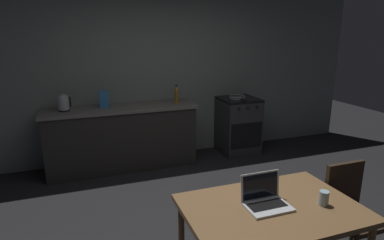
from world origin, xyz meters
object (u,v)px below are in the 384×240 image
at_px(stove_oven, 238,125).
at_px(drinking_glass, 324,198).
at_px(dining_table, 271,215).
at_px(laptop, 265,200).
at_px(bottle, 177,95).
at_px(electric_kettle, 64,103).
at_px(chair, 350,208).
at_px(frying_pan, 237,97).
at_px(cereal_box, 104,99).

bearing_deg(stove_oven, drinking_glass, -106.11).
distance_m(dining_table, laptop, 0.13).
bearing_deg(bottle, laptop, -93.68).
xyz_separation_m(laptop, electric_kettle, (-1.40, 2.80, 0.25)).
height_order(chair, frying_pan, frying_pan).
height_order(dining_table, laptop, laptop).
distance_m(chair, bottle, 2.84).
distance_m(chair, laptop, 0.93).
bearing_deg(chair, stove_oven, 100.20).
bearing_deg(cereal_box, electric_kettle, -177.86).
distance_m(stove_oven, dining_table, 3.08).
xyz_separation_m(laptop, cereal_box, (-0.87, 2.82, 0.27)).
bearing_deg(dining_table, laptop, 145.90).
relative_size(laptop, bottle, 1.14).
height_order(stove_oven, laptop, laptop).
height_order(dining_table, cereal_box, cereal_box).
bearing_deg(chair, laptop, -158.64).
distance_m(laptop, frying_pan, 3.03).
bearing_deg(stove_oven, chair, -97.52).
bearing_deg(frying_pan, chair, -96.73).
relative_size(stove_oven, drinking_glass, 8.32).
bearing_deg(drinking_glass, electric_kettle, 121.65).
xyz_separation_m(stove_oven, dining_table, (-1.21, -2.83, 0.20)).
relative_size(dining_table, bottle, 4.54).
distance_m(drinking_glass, cereal_box, 3.23).
relative_size(dining_table, drinking_glass, 11.56).
bearing_deg(dining_table, cereal_box, 107.74).
bearing_deg(laptop, frying_pan, 69.30).
bearing_deg(frying_pan, dining_table, -112.68).
relative_size(frying_pan, cereal_box, 1.83).
bearing_deg(bottle, electric_kettle, 178.19).
bearing_deg(drinking_glass, chair, 21.55).
height_order(drinking_glass, cereal_box, cereal_box).
relative_size(electric_kettle, cereal_box, 0.93).
xyz_separation_m(chair, cereal_box, (-1.76, 2.76, 0.54)).
height_order(frying_pan, drinking_glass, frying_pan).
height_order(stove_oven, electric_kettle, electric_kettle).
xyz_separation_m(chair, bottle, (-0.71, 2.69, 0.55)).
height_order(stove_oven, dining_table, stove_oven).
xyz_separation_m(bottle, cereal_box, (-1.05, 0.07, -0.01)).
bearing_deg(bottle, drinking_glass, -85.47).
xyz_separation_m(stove_oven, laptop, (-1.25, -2.80, 0.31)).
bearing_deg(bottle, chair, -75.16).
relative_size(electric_kettle, frying_pan, 0.51).
xyz_separation_m(stove_oven, drinking_glass, (-0.85, -2.93, 0.32)).
distance_m(stove_oven, frying_pan, 0.49).
relative_size(chair, laptop, 2.73).
bearing_deg(drinking_glass, laptop, 161.58).
bearing_deg(chair, electric_kettle, 147.63).
bearing_deg(stove_oven, laptop, -114.12).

